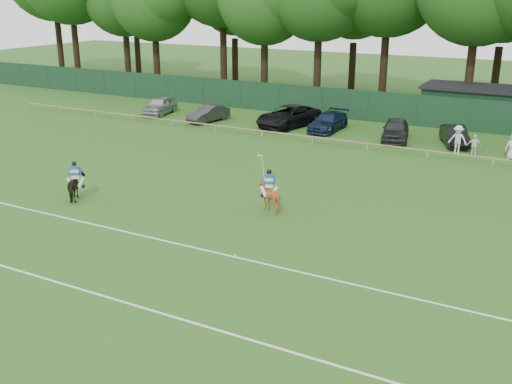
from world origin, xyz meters
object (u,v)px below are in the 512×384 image
Objects in this scene: utility_shed at (477,105)px; sedan_silver at (160,106)px; sedan_grey at (208,114)px; hatch_grey at (396,130)px; horse_chestnut at (269,196)px; spectator_left at (458,139)px; estate_black at (455,136)px; horse_dark at (76,186)px; polo_ball at (235,255)px; sedan_navy at (328,122)px; spectator_mid at (474,146)px; suv_black at (288,116)px.

sedan_silver is at bearing -160.69° from utility_shed.
sedan_grey is 15.30m from hatch_grey.
spectator_left is (6.02, 15.54, 0.18)m from horse_chestnut.
horse_chestnut is 0.37× the size of estate_black.
horse_dark is 10.88m from polo_ball.
hatch_grey reaches higher than horse_chestnut.
sedan_grey is at bearing 161.90° from estate_black.
horse_dark reaches higher than polo_ball.
horse_chestnut reaches higher than sedan_navy.
spectator_left reaches higher than estate_black.
horse_dark is 1.14× the size of horse_chestnut.
horse_chestnut is 16.69m from spectator_mid.
sedan_grey is 0.84× the size of sedan_navy.
hatch_grey is 1.12× the size of estate_black.
horse_chestnut reaches higher than polo_ball.
hatch_grey is 22.51m from polo_ball.
sedan_silver is 3.00× the size of spectator_mid.
horse_dark is at bearing -104.11° from sedan_navy.
spectator_left is 10.00m from utility_shed.
estate_black is at bearing 14.20° from suv_black.
spectator_left reaches higher than polo_ball.
horse_chestnut is 0.18× the size of utility_shed.
polo_ball is (8.49, -23.06, -0.77)m from suv_black.
suv_black is 1.46× the size of estate_black.
suv_black is 14.64m from spectator_mid.
sedan_grey is at bearing 124.78° from polo_ball.
horse_chestnut is 1.02× the size of spectator_mid.
sedan_grey is 0.67× the size of suv_black.
utility_shed is at bearing 96.76° from spectator_left.
spectator_mid is (16.56, 18.32, 0.01)m from horse_dark.
polo_ball is at bearing -122.69° from estate_black.
spectator_left is at bearing -31.43° from hatch_grey.
horse_chestnut is 17.16m from hatch_grey.
suv_black is at bearing -7.34° from sedan_silver.
horse_chestnut is 18.21m from sedan_navy.
horse_dark is 25.65m from estate_black.
sedan_silver reaches higher than spectator_mid.
sedan_silver is 5.39m from sedan_grey.
hatch_grey is 2.42× the size of spectator_left.
spectator_left reaches higher than horse_dark.
sedan_silver is 15.24m from sedan_navy.
sedan_silver is 0.98× the size of hatch_grey.
spectator_left is 21.51m from polo_ball.
sedan_grey is (-13.82, 16.25, -0.10)m from horse_chestnut.
sedan_navy is 9.43m from estate_black.
estate_black is 7.91m from utility_shed.
estate_black is at bearing -162.67° from horse_dark.
sedan_navy is at bearing 160.29° from hatch_grey.
estate_black is (12.73, -0.00, -0.15)m from suv_black.
horse_chestnut is at bearing 102.75° from polo_ball.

